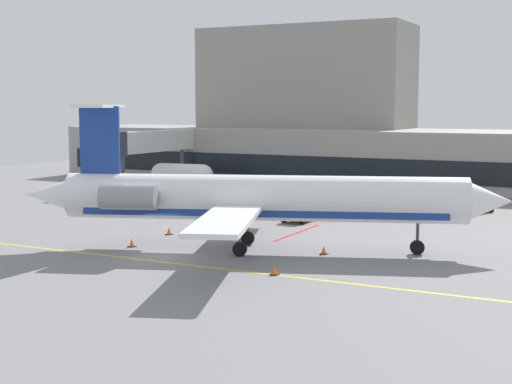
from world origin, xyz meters
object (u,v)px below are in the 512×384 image
belt_loader (160,201)px  regional_jet (255,198)px  pushback_tractor (305,209)px  fuel_tank (182,174)px  baggage_tug (473,203)px

belt_loader → regional_jet: bearing=-37.6°
regional_jet → pushback_tractor: bearing=99.4°
regional_jet → fuel_tank: 38.46m
fuel_tank → regional_jet: bearing=-50.2°
regional_jet → pushback_tractor: regional_jet is taller
regional_jet → pushback_tractor: size_ratio=7.30×
pushback_tractor → fuel_tank: size_ratio=0.54×
fuel_tank → baggage_tug: bearing=-10.3°
baggage_tug → pushback_tractor: bearing=-138.0°
regional_jet → belt_loader: bearing=142.4°
baggage_tug → belt_loader: size_ratio=0.91×
pushback_tractor → belt_loader: size_ratio=0.96×
baggage_tug → regional_jet: bearing=-111.5°
belt_loader → fuel_tank: 19.58m
belt_loader → pushback_tractor: bearing=4.5°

